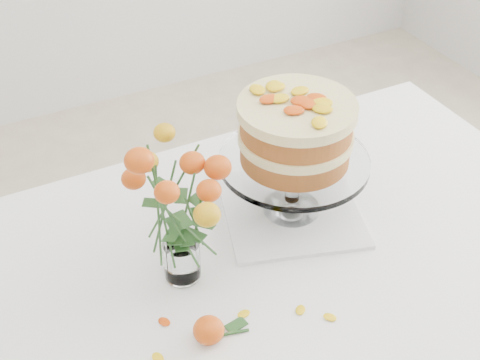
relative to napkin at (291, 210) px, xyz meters
name	(u,v)px	position (x,y,z in m)	size (l,w,h in m)	color
table	(272,288)	(-0.11, -0.11, -0.09)	(1.43, 0.93, 0.76)	tan
napkin	(291,210)	(0.00, 0.00, 0.00)	(0.29, 0.29, 0.01)	white
cake_stand	(296,138)	(0.00, 0.00, 0.20)	(0.32, 0.32, 0.29)	white
rose_vase	(177,195)	(-0.29, -0.07, 0.21)	(0.26, 0.26, 0.36)	white
loose_rose_far	(209,330)	(-0.31, -0.24, 0.02)	(0.10, 0.06, 0.05)	#DA480A
stray_petal_a	(244,314)	(-0.23, -0.21, 0.00)	(0.03, 0.02, 0.00)	yellow
stray_petal_b	(300,310)	(-0.13, -0.25, 0.00)	(0.03, 0.02, 0.00)	yellow
stray_petal_c	(330,317)	(-0.09, -0.29, 0.00)	(0.03, 0.02, 0.00)	yellow
stray_petal_d	(164,322)	(-0.37, -0.16, 0.00)	(0.03, 0.02, 0.00)	yellow
stray_petal_e	(158,358)	(-0.41, -0.23, 0.00)	(0.03, 0.02, 0.00)	yellow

